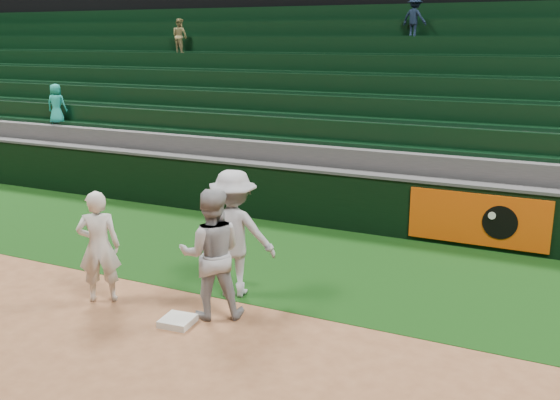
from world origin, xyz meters
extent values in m
plane|color=brown|center=(0.00, 0.00, 0.00)|extent=(70.00, 70.00, 0.00)
cube|color=black|center=(0.00, 3.00, 0.00)|extent=(36.00, 4.20, 0.01)
cube|color=silver|center=(-0.32, -0.13, 0.05)|extent=(0.47, 0.47, 0.10)
imported|color=silver|center=(-1.85, 0.08, 0.87)|extent=(0.76, 0.70, 1.74)
imported|color=#9DA0A8|center=(-0.02, 0.34, 0.95)|extent=(1.16, 1.09, 1.91)
imported|color=#A7AAB5|center=(-0.12, 1.16, 1.01)|extent=(1.43, 1.04, 2.00)
cube|color=black|center=(0.00, 5.20, 0.60)|extent=(36.00, 0.35, 1.20)
cube|color=#D84C0A|center=(3.00, 5.01, 0.60)|extent=(2.60, 0.05, 1.00)
cylinder|color=black|center=(3.40, 4.98, 0.60)|extent=(0.64, 0.02, 0.64)
cylinder|color=white|center=(3.25, 4.96, 0.72)|extent=(0.14, 0.02, 0.14)
cube|color=#424244|center=(0.00, 5.20, 1.22)|extent=(36.00, 0.40, 0.06)
cube|color=#3C3C3F|center=(0.00, 5.92, 0.82)|extent=(36.00, 0.85, 1.65)
cube|color=black|center=(0.00, 6.18, 1.90)|extent=(36.00, 0.14, 0.50)
cube|color=black|center=(0.00, 6.01, 1.69)|extent=(36.00, 0.45, 0.08)
cube|color=#3C3C3F|center=(0.00, 6.78, 1.05)|extent=(36.00, 0.85, 2.10)
cube|color=black|center=(0.00, 7.03, 2.35)|extent=(36.00, 0.14, 0.50)
cube|color=black|center=(0.00, 6.86, 2.14)|extent=(36.00, 0.45, 0.08)
cube|color=#3C3C3F|center=(0.00, 7.62, 1.27)|extent=(36.00, 0.85, 2.55)
cube|color=black|center=(0.00, 7.88, 2.80)|extent=(36.00, 0.14, 0.50)
cube|color=black|center=(0.00, 7.71, 2.59)|extent=(36.00, 0.45, 0.08)
cube|color=#3C3C3F|center=(0.00, 8.47, 1.50)|extent=(36.00, 0.85, 3.00)
cube|color=black|center=(0.00, 8.73, 3.25)|extent=(36.00, 0.14, 0.50)
cube|color=black|center=(0.00, 8.56, 3.04)|extent=(36.00, 0.45, 0.08)
cube|color=#3C3C3F|center=(0.00, 9.32, 1.73)|extent=(36.00, 0.85, 3.45)
cube|color=black|center=(0.00, 9.58, 3.70)|extent=(36.00, 0.14, 0.50)
cube|color=black|center=(0.00, 9.41, 3.49)|extent=(36.00, 0.45, 0.08)
cube|color=#3C3C3F|center=(0.00, 10.18, 1.95)|extent=(36.00, 0.85, 3.90)
cube|color=black|center=(0.00, 10.43, 4.15)|extent=(36.00, 0.14, 0.50)
cube|color=black|center=(0.00, 10.26, 3.94)|extent=(36.00, 0.45, 0.08)
cube|color=#3C3C3F|center=(0.00, 11.02, 2.17)|extent=(36.00, 0.85, 4.35)
cube|color=black|center=(0.00, 11.28, 4.60)|extent=(36.00, 0.14, 0.50)
cube|color=black|center=(0.00, 11.11, 4.39)|extent=(36.00, 0.45, 0.08)
imported|color=teal|center=(-8.27, 5.88, 2.19)|extent=(0.60, 0.47, 1.08)
imported|color=#8A8351|center=(-6.51, 9.28, 3.97)|extent=(0.59, 0.51, 1.03)
imported|color=black|center=(0.33, 10.13, 4.43)|extent=(0.78, 0.60, 1.07)
camera|label=1|loc=(4.47, -6.82, 3.95)|focal=40.00mm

